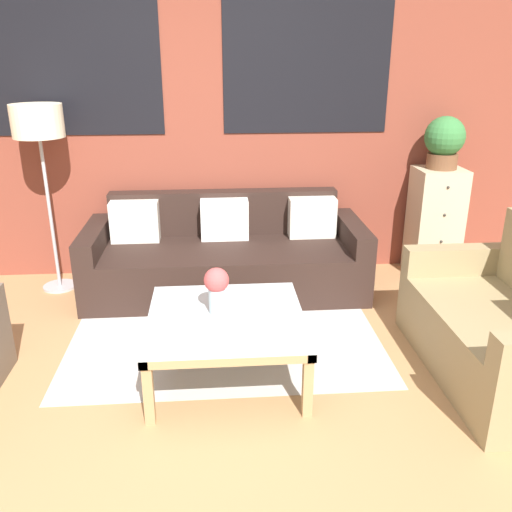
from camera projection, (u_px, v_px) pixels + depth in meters
ground_plane at (192, 442)px, 2.82m from camera, size 16.00×16.00×0.00m
wall_back_brick at (194, 114)px, 4.59m from camera, size 8.40×0.09×2.80m
rug at (225, 329)px, 3.95m from camera, size 2.16×1.69×0.00m
couch_dark at (226, 257)px, 4.56m from camera, size 2.28×0.88×0.78m
settee_vintage at (509, 329)px, 3.31m from camera, size 0.80×1.41×0.92m
coffee_table at (226, 324)px, 3.28m from camera, size 0.94×0.94×0.41m
floor_lamp at (38, 130)px, 4.20m from camera, size 0.40×0.40×1.53m
drawer_cabinet at (434, 222)px, 4.83m from camera, size 0.41×0.39×0.96m
potted_plant at (444, 141)px, 4.58m from camera, size 0.34×0.34×0.44m
flower_vase at (217, 287)px, 3.24m from camera, size 0.15×0.15×0.29m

